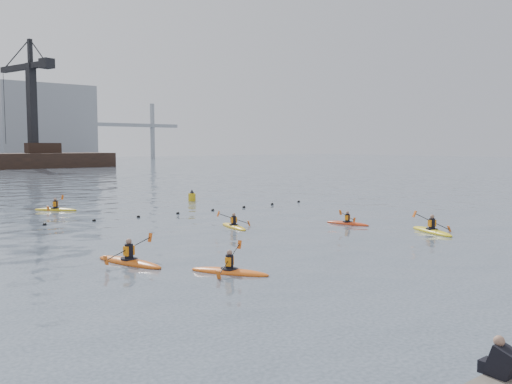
% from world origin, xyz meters
% --- Properties ---
extents(ground, '(400.00, 400.00, 0.00)m').
position_xyz_m(ground, '(0.00, 0.00, 0.00)').
color(ground, '#34414C').
rests_on(ground, ground).
extents(float_line, '(33.24, 0.73, 0.24)m').
position_xyz_m(float_line, '(-0.50, 22.53, 0.03)').
color(float_line, black).
rests_on(float_line, ground).
extents(kayaker_0, '(2.18, 3.03, 1.20)m').
position_xyz_m(kayaker_0, '(-3.47, 5.71, 0.10)').
color(kayaker_0, orange).
rests_on(kayaker_0, ground).
extents(kayaker_1, '(2.32, 3.52, 1.38)m').
position_xyz_m(kayaker_1, '(10.86, 6.51, 0.11)').
color(kayaker_1, yellow).
rests_on(kayaker_1, ground).
extents(kayaker_2, '(2.42, 3.71, 1.24)m').
position_xyz_m(kayaker_2, '(-5.69, 9.60, 0.11)').
color(kayaker_2, '#CB5513').
rests_on(kayaker_2, ground).
extents(kayaker_3, '(2.08, 3.11, 1.13)m').
position_xyz_m(kayaker_3, '(3.36, 14.76, 0.09)').
color(kayaker_3, gold).
rests_on(kayaker_3, ground).
extents(kayaker_4, '(1.94, 2.91, 1.07)m').
position_xyz_m(kayaker_4, '(9.55, 11.50, 0.09)').
color(kayaker_4, red).
rests_on(kayaker_4, ground).
extents(kayaker_5, '(2.76, 2.88, 1.17)m').
position_xyz_m(kayaker_5, '(-2.01, 29.65, 0.10)').
color(kayaker_5, gold).
rests_on(kayaker_5, ground).
extents(nav_buoy, '(0.63, 0.63, 1.14)m').
position_xyz_m(nav_buoy, '(9.44, 29.14, 0.35)').
color(nav_buoy, '#B89512').
rests_on(nav_buoy, ground).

